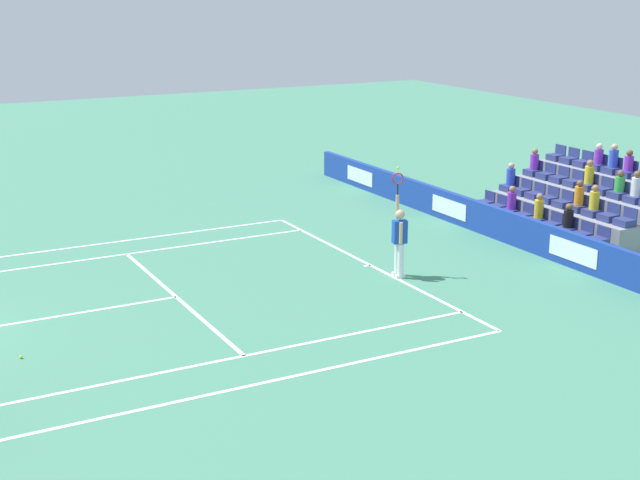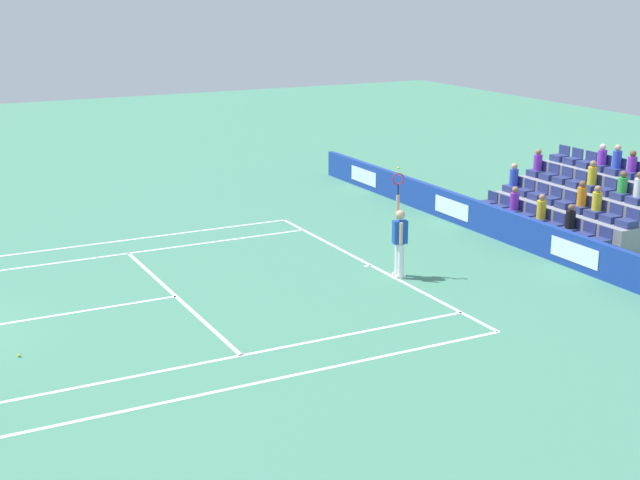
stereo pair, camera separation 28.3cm
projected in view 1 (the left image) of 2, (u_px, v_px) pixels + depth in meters
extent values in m
cube|color=white|center=(370.00, 265.00, 24.64)|extent=(10.97, 0.10, 0.01)
cube|color=white|center=(176.00, 297.00, 22.15)|extent=(8.23, 0.10, 0.01)
cube|color=white|center=(42.00, 319.00, 20.70)|extent=(0.10, 6.40, 0.01)
cube|color=white|center=(111.00, 256.00, 25.44)|extent=(0.10, 11.89, 0.01)
cube|color=white|center=(224.00, 360.00, 18.45)|extent=(0.10, 11.89, 0.01)
cube|color=white|center=(98.00, 244.00, 26.60)|extent=(0.10, 11.89, 0.01)
cube|color=white|center=(251.00, 385.00, 17.29)|extent=(0.10, 11.89, 0.01)
cube|color=white|center=(367.00, 266.00, 24.59)|extent=(0.10, 0.20, 0.01)
cube|color=#193899|center=(508.00, 227.00, 26.64)|extent=(22.25, 0.20, 0.94)
cube|color=white|center=(573.00, 252.00, 24.23)|extent=(1.78, 0.01, 0.53)
cube|color=white|center=(449.00, 208.00, 28.95)|extent=(1.78, 0.01, 0.53)
cube|color=white|center=(360.00, 176.00, 33.67)|extent=(1.78, 0.01, 0.53)
cylinder|color=white|center=(401.00, 261.00, 23.48)|extent=(0.16, 0.16, 0.90)
cylinder|color=white|center=(397.00, 258.00, 23.70)|extent=(0.16, 0.16, 0.90)
cube|color=white|center=(400.00, 276.00, 23.59)|extent=(0.17, 0.28, 0.08)
cube|color=white|center=(397.00, 273.00, 23.81)|extent=(0.17, 0.28, 0.08)
cube|color=#1947B2|center=(400.00, 232.00, 23.38)|extent=(0.29, 0.40, 0.60)
sphere|color=#D3A884|center=(400.00, 214.00, 23.26)|extent=(0.24, 0.24, 0.24)
cylinder|color=#D3A884|center=(397.00, 207.00, 23.42)|extent=(0.09, 0.09, 0.62)
cylinder|color=#D3A884|center=(401.00, 233.00, 23.16)|extent=(0.09, 0.09, 0.56)
cylinder|color=black|center=(398.00, 189.00, 23.30)|extent=(0.04, 0.04, 0.28)
torus|color=red|center=(398.00, 179.00, 23.22)|extent=(0.10, 0.31, 0.31)
sphere|color=#D1E533|center=(398.00, 168.00, 23.15)|extent=(0.07, 0.07, 0.07)
cube|color=gray|center=(536.00, 231.00, 27.20)|extent=(5.58, 0.95, 0.42)
cube|color=navy|center=(598.00, 241.00, 25.01)|extent=(0.48, 0.44, 0.20)
cube|color=navy|center=(604.00, 232.00, 25.03)|extent=(0.48, 0.04, 0.30)
cube|color=navy|center=(582.00, 236.00, 25.53)|extent=(0.48, 0.44, 0.20)
cube|color=navy|center=(588.00, 226.00, 25.56)|extent=(0.48, 0.04, 0.30)
cube|color=navy|center=(566.00, 231.00, 26.06)|extent=(0.48, 0.44, 0.20)
cube|color=navy|center=(572.00, 222.00, 26.08)|extent=(0.48, 0.04, 0.30)
cube|color=navy|center=(551.00, 226.00, 26.59)|extent=(0.48, 0.44, 0.20)
cube|color=navy|center=(557.00, 217.00, 26.61)|extent=(0.48, 0.04, 0.30)
cube|color=navy|center=(537.00, 221.00, 27.11)|extent=(0.48, 0.44, 0.20)
cube|color=navy|center=(543.00, 212.00, 27.14)|extent=(0.48, 0.04, 0.30)
cube|color=navy|center=(523.00, 217.00, 27.64)|extent=(0.48, 0.44, 0.20)
cube|color=navy|center=(529.00, 208.00, 27.66)|extent=(0.48, 0.04, 0.30)
cube|color=navy|center=(510.00, 212.00, 28.17)|extent=(0.48, 0.44, 0.20)
cube|color=navy|center=(515.00, 204.00, 28.19)|extent=(0.48, 0.04, 0.30)
cube|color=navy|center=(497.00, 208.00, 28.69)|extent=(0.48, 0.44, 0.20)
cube|color=navy|center=(503.00, 200.00, 28.71)|extent=(0.48, 0.04, 0.30)
cube|color=navy|center=(485.00, 204.00, 29.22)|extent=(0.48, 0.44, 0.20)
cube|color=navy|center=(490.00, 196.00, 29.24)|extent=(0.48, 0.04, 0.30)
cube|color=gray|center=(561.00, 221.00, 27.57)|extent=(5.58, 0.95, 0.84)
cube|color=navy|center=(625.00, 222.00, 25.33)|extent=(0.48, 0.44, 0.20)
cube|color=navy|center=(631.00, 213.00, 25.35)|extent=(0.48, 0.04, 0.30)
cube|color=navy|center=(608.00, 217.00, 25.85)|extent=(0.48, 0.44, 0.20)
cube|color=navy|center=(614.00, 208.00, 25.87)|extent=(0.48, 0.04, 0.30)
cube|color=navy|center=(592.00, 213.00, 26.38)|extent=(0.48, 0.44, 0.20)
cube|color=navy|center=(598.00, 204.00, 26.40)|extent=(0.48, 0.04, 0.30)
cube|color=navy|center=(577.00, 208.00, 26.90)|extent=(0.48, 0.44, 0.20)
cube|color=navy|center=(583.00, 199.00, 26.93)|extent=(0.48, 0.04, 0.30)
cube|color=navy|center=(562.00, 204.00, 27.43)|extent=(0.48, 0.44, 0.20)
cube|color=navy|center=(568.00, 195.00, 27.45)|extent=(0.48, 0.04, 0.30)
cube|color=navy|center=(548.00, 200.00, 27.96)|extent=(0.48, 0.44, 0.20)
cube|color=navy|center=(554.00, 191.00, 27.98)|extent=(0.48, 0.04, 0.30)
cube|color=navy|center=(535.00, 196.00, 28.48)|extent=(0.48, 0.44, 0.20)
cube|color=navy|center=(540.00, 187.00, 28.51)|extent=(0.48, 0.04, 0.30)
cube|color=navy|center=(521.00, 192.00, 29.01)|extent=(0.48, 0.44, 0.20)
cube|color=navy|center=(527.00, 183.00, 29.03)|extent=(0.48, 0.04, 0.30)
cube|color=navy|center=(509.00, 188.00, 29.54)|extent=(0.48, 0.44, 0.20)
cube|color=navy|center=(514.00, 180.00, 29.56)|extent=(0.48, 0.04, 0.30)
cube|color=gray|center=(585.00, 210.00, 27.95)|extent=(5.58, 0.95, 1.26)
cube|color=navy|center=(634.00, 199.00, 26.17)|extent=(0.48, 0.44, 0.20)
cube|color=navy|center=(640.00, 190.00, 26.19)|extent=(0.48, 0.04, 0.30)
cube|color=navy|center=(618.00, 195.00, 26.69)|extent=(0.48, 0.44, 0.20)
cube|color=navy|center=(623.00, 186.00, 26.72)|extent=(0.48, 0.04, 0.30)
cube|color=navy|center=(602.00, 191.00, 27.22)|extent=(0.48, 0.44, 0.20)
cube|color=navy|center=(608.00, 182.00, 27.24)|extent=(0.48, 0.04, 0.30)
cube|color=navy|center=(587.00, 187.00, 27.75)|extent=(0.48, 0.44, 0.20)
cube|color=navy|center=(593.00, 178.00, 27.77)|extent=(0.48, 0.04, 0.30)
cube|color=navy|center=(573.00, 183.00, 28.27)|extent=(0.48, 0.44, 0.20)
cube|color=navy|center=(578.00, 175.00, 28.30)|extent=(0.48, 0.04, 0.30)
cube|color=navy|center=(559.00, 180.00, 28.80)|extent=(0.48, 0.44, 0.20)
cube|color=navy|center=(564.00, 171.00, 28.82)|extent=(0.48, 0.04, 0.30)
cube|color=navy|center=(545.00, 176.00, 29.33)|extent=(0.48, 0.44, 0.20)
cube|color=navy|center=(551.00, 168.00, 29.35)|extent=(0.48, 0.04, 0.30)
cube|color=navy|center=(532.00, 173.00, 29.85)|extent=(0.48, 0.44, 0.20)
cube|color=navy|center=(538.00, 164.00, 29.87)|extent=(0.48, 0.04, 0.30)
cube|color=gray|center=(609.00, 200.00, 28.32)|extent=(5.58, 0.95, 1.68)
cube|color=navy|center=(627.00, 174.00, 27.54)|extent=(0.48, 0.44, 0.20)
cube|color=navy|center=(632.00, 165.00, 27.56)|extent=(0.48, 0.04, 0.30)
cube|color=navy|center=(611.00, 170.00, 28.06)|extent=(0.48, 0.44, 0.20)
cube|color=navy|center=(617.00, 162.00, 28.09)|extent=(0.48, 0.04, 0.30)
cube|color=navy|center=(597.00, 167.00, 28.59)|extent=(0.48, 0.44, 0.20)
cube|color=navy|center=(602.00, 159.00, 28.61)|extent=(0.48, 0.04, 0.30)
cube|color=navy|center=(582.00, 164.00, 29.12)|extent=(0.48, 0.44, 0.20)
cube|color=navy|center=(588.00, 155.00, 29.14)|extent=(0.48, 0.04, 0.30)
cube|color=navy|center=(569.00, 160.00, 29.64)|extent=(0.48, 0.44, 0.20)
cube|color=navy|center=(574.00, 152.00, 29.66)|extent=(0.48, 0.04, 0.30)
cube|color=navy|center=(556.00, 157.00, 30.17)|extent=(0.48, 0.44, 0.20)
cube|color=navy|center=(561.00, 149.00, 30.19)|extent=(0.48, 0.04, 0.30)
cylinder|color=blue|center=(614.00, 159.00, 27.99)|extent=(0.28, 0.28, 0.52)
sphere|color=#D3A884|center=(615.00, 147.00, 27.89)|extent=(0.20, 0.20, 0.20)
cylinder|color=purple|center=(534.00, 162.00, 29.78)|extent=(0.28, 0.28, 0.50)
sphere|color=#9E7251|center=(535.00, 151.00, 29.68)|extent=(0.20, 0.20, 0.20)
cylinder|color=green|center=(620.00, 184.00, 26.63)|extent=(0.28, 0.28, 0.44)
sphere|color=brown|center=(621.00, 173.00, 26.54)|extent=(0.20, 0.20, 0.20)
cylinder|color=blue|center=(511.00, 177.00, 29.46)|extent=(0.28, 0.28, 0.53)
sphere|color=#D3A884|center=(511.00, 166.00, 29.36)|extent=(0.20, 0.20, 0.20)
cylinder|color=yellow|center=(539.00, 209.00, 27.04)|extent=(0.28, 0.28, 0.54)
sphere|color=#9E7251|center=(540.00, 197.00, 26.93)|extent=(0.20, 0.20, 0.20)
cylinder|color=black|center=(568.00, 219.00, 25.99)|extent=(0.28, 0.28, 0.50)
sphere|color=brown|center=(569.00, 207.00, 25.89)|extent=(0.20, 0.20, 0.20)
cylinder|color=white|center=(636.00, 187.00, 26.09)|extent=(0.28, 0.28, 0.53)
sphere|color=brown|center=(637.00, 174.00, 25.99)|extent=(0.20, 0.20, 0.20)
cylinder|color=yellow|center=(594.00, 200.00, 26.30)|extent=(0.28, 0.28, 0.52)
sphere|color=#9E7251|center=(595.00, 188.00, 26.20)|extent=(0.20, 0.20, 0.20)
cylinder|color=orange|center=(579.00, 196.00, 26.83)|extent=(0.28, 0.28, 0.54)
sphere|color=brown|center=(580.00, 183.00, 26.72)|extent=(0.20, 0.20, 0.20)
cylinder|color=purple|center=(629.00, 163.00, 27.47)|extent=(0.28, 0.28, 0.44)
sphere|color=brown|center=(630.00, 153.00, 27.38)|extent=(0.20, 0.20, 0.20)
cylinder|color=purple|center=(599.00, 157.00, 28.52)|extent=(0.28, 0.28, 0.45)
sphere|color=beige|center=(600.00, 146.00, 28.44)|extent=(0.20, 0.20, 0.20)
cylinder|color=yellow|center=(589.00, 175.00, 27.67)|extent=(0.28, 0.28, 0.53)
sphere|color=#9E7251|center=(590.00, 163.00, 27.57)|extent=(0.20, 0.20, 0.20)
cylinder|color=purple|center=(512.00, 201.00, 28.09)|extent=(0.28, 0.28, 0.52)
sphere|color=#9E7251|center=(512.00, 189.00, 27.99)|extent=(0.20, 0.20, 0.20)
sphere|color=#D1E533|center=(21.00, 357.00, 18.52)|extent=(0.07, 0.07, 0.07)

